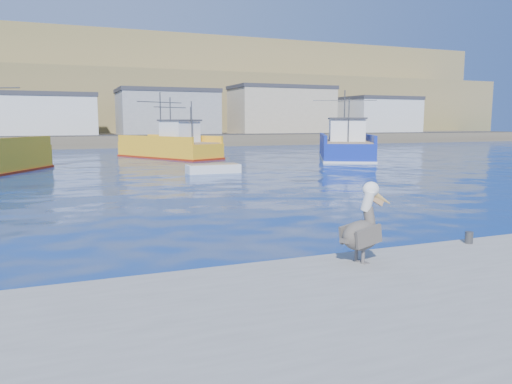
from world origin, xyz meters
TOP-DOWN VIEW (x-y plane):
  - ground at (0.00, 0.00)m, footprint 260.00×260.00m
  - dock_bollards at (0.60, -3.40)m, footprint 36.20×0.20m
  - far_shore at (0.00, 109.20)m, footprint 200.00×81.00m
  - trawler_yellow_b at (3.92, 36.48)m, footprint 9.08×12.29m
  - trawler_blue at (19.52, 29.23)m, footprint 10.06×13.73m
  - boat_orange at (4.80, 37.12)m, footprint 6.13×8.28m
  - skiff_mid at (3.49, 20.43)m, footprint 3.71×1.31m
  - pelican at (-0.45, -3.85)m, footprint 1.43×0.73m

SIDE VIEW (x-z plane):
  - ground at x=0.00m, z-range 0.00..0.00m
  - skiff_mid at x=3.49m, z-range -0.14..0.66m
  - dock_bollards at x=0.60m, z-range 0.50..0.80m
  - boat_orange at x=4.80m, z-range -2.00..4.01m
  - trawler_yellow_b at x=3.92m, z-range -2.22..4.35m
  - trawler_blue at x=19.52m, z-range -2.23..4.51m
  - pelican at x=-0.45m, z-range 0.37..2.13m
  - far_shore at x=0.00m, z-range -3.02..20.98m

